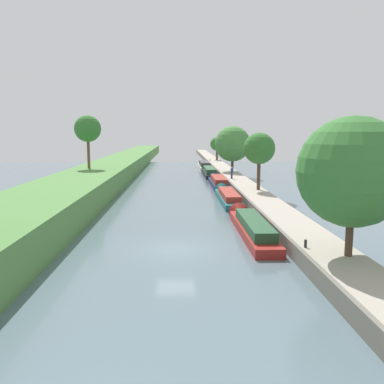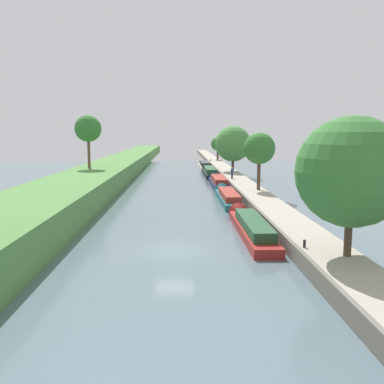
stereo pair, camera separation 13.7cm
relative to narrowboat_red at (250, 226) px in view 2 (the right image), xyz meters
name	(u,v)px [view 2 (the right image)]	position (x,y,z in m)	size (l,w,h in m)	color
ground_plane	(174,250)	(-5.63, -4.34, -0.54)	(160.00, 160.00, 0.00)	slate
left_grassy_bank	(0,232)	(-16.54, -4.34, 0.75)	(7.54, 260.00, 2.58)	#518442
right_towpath	(309,242)	(3.05, -4.34, -0.06)	(3.07, 260.00, 0.96)	#A89E8E
stone_quay	(284,242)	(1.39, -4.34, -0.03)	(0.25, 260.00, 1.01)	#6B665B
narrowboat_red	(250,226)	(0.00, 0.00, 0.00)	(1.84, 13.14, 1.88)	maroon
narrowboat_teal	(228,196)	(-0.02, 14.68, -0.04)	(1.88, 12.66, 1.82)	#195B60
narrowboat_navy	(218,182)	(0.12, 27.26, 0.05)	(1.98, 12.34, 2.03)	#141E42
narrowboat_black	(209,172)	(-0.09, 41.63, 0.07)	(1.91, 14.10, 2.07)	black
narrowboat_cream	(204,165)	(-0.07, 56.89, 0.06)	(2.10, 14.94, 2.16)	beige
tree_rightbank_near	(352,172)	(3.60, -8.99, 4.90)	(5.77, 5.77, 7.37)	#4C3828
tree_rightbank_midnear	(259,149)	(3.72, 16.43, 5.10)	(3.57, 3.57, 6.50)	#4C3828
tree_rightbank_midfar	(233,144)	(3.65, 38.95, 5.04)	(5.95, 5.95, 7.60)	#4C3828
tree_rightbank_far	(218,144)	(3.76, 67.89, 4.18)	(3.27, 3.27, 5.45)	brown
tree_leftbank_upstream	(88,129)	(-17.68, 26.80, 7.39)	(3.60, 3.60, 7.19)	brown
person_walking	(232,173)	(2.13, 27.84, 1.29)	(0.34, 0.34, 1.66)	#282D42
mooring_bollard_near	(304,244)	(1.82, -7.33, 0.65)	(0.16, 0.16, 0.45)	black
mooring_bollard_far	(211,160)	(1.82, 63.83, 0.65)	(0.16, 0.16, 0.45)	black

